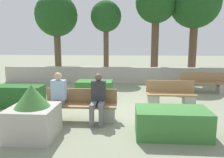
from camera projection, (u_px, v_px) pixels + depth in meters
The scene contains 15 objects.
ground_plane at pixel (121, 109), 7.09m from camera, with size 60.00×60.00×0.00m, color gray.
perimeter_wall at pixel (124, 75), 11.68m from camera, with size 13.03×0.30×0.83m.
bench_front at pixel (80, 108), 6.04m from camera, with size 2.01×0.48×0.85m.
bench_left_side at pixel (171, 97), 7.33m from camera, with size 1.63×0.48×0.85m.
bench_right_side at pixel (204, 85), 9.36m from camera, with size 1.92×0.49×0.85m.
person_seated_man at pixel (57, 95), 5.87m from camera, with size 0.38×0.63×1.34m.
person_seated_woman at pixel (98, 96), 5.80m from camera, with size 0.38×0.63×1.32m.
hedge_block_near_right at pixel (12, 96), 7.30m from camera, with size 2.09×0.65×0.72m.
hedge_block_mid_left at pixel (172, 122), 5.01m from camera, with size 1.65×0.90×0.64m.
hedge_block_mid_right at pixel (95, 90), 8.23m from camera, with size 1.33×0.79×0.71m.
planter_corner_left at pixel (33, 114), 4.89m from camera, with size 1.02×1.02×1.22m.
tree_leftmost at pixel (56, 16), 12.58m from camera, with size 2.43×2.43×4.91m.
tree_center_left at pixel (106, 18), 12.73m from camera, with size 1.79×1.79×4.54m.
tree_center_right at pixel (156, 5), 12.04m from camera, with size 2.27×2.27×5.46m.
tree_rightmost at pixel (195, 5), 11.90m from camera, with size 2.72×2.72×5.62m.
Camera 1 is at (0.20, -6.84, 2.13)m, focal length 35.00 mm.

